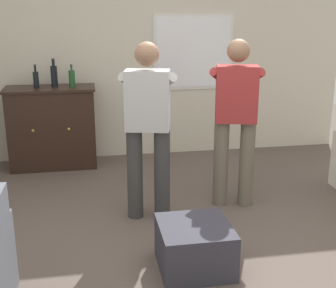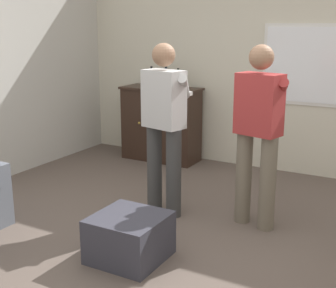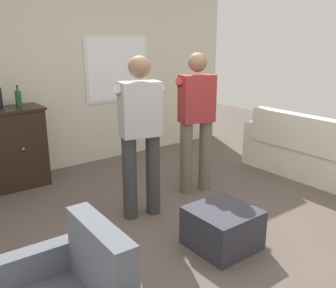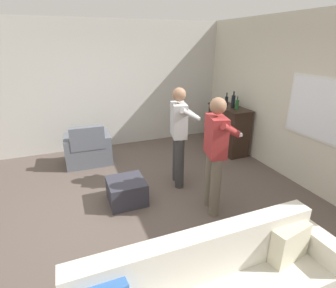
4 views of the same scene
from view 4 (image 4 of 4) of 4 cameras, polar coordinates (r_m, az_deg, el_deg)
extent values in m
plane|color=brown|center=(4.24, -4.18, -12.15)|extent=(10.40, 10.40, 0.00)
cube|color=beige|center=(5.08, 25.61, 8.70)|extent=(5.20, 0.12, 2.80)
cube|color=silver|center=(4.70, 29.56, 6.74)|extent=(1.06, 0.02, 0.98)
cube|color=white|center=(4.70, 29.52, 6.74)|extent=(0.98, 0.03, 0.90)
cube|color=beige|center=(6.20, -12.20, 12.25)|extent=(0.12, 5.20, 2.80)
cube|color=silver|center=(2.43, 7.13, -22.89)|extent=(0.18, 2.22, 0.46)
cube|color=silver|center=(3.18, 29.61, -21.45)|extent=(0.55, 0.18, 0.64)
cube|color=beige|center=(2.82, 24.96, -19.01)|extent=(0.21, 0.42, 0.36)
cube|color=slate|center=(5.60, -16.86, -2.01)|extent=(0.66, 0.66, 0.40)
cube|color=slate|center=(5.20, -17.15, 1.20)|extent=(0.16, 0.64, 0.45)
cube|color=slate|center=(5.56, -20.85, -1.55)|extent=(0.64, 0.14, 0.60)
cube|color=slate|center=(5.58, -13.10, -0.58)|extent=(0.64, 0.14, 0.60)
cube|color=black|center=(6.05, 12.91, 3.09)|extent=(1.05, 0.44, 0.98)
cube|color=black|center=(5.91, 13.32, 7.75)|extent=(1.09, 0.48, 0.03)
sphere|color=#B79338|center=(6.08, 10.01, 3.88)|extent=(0.04, 0.04, 0.04)
sphere|color=#B79338|center=(5.74, 12.16, 2.68)|extent=(0.04, 0.04, 0.04)
cylinder|color=black|center=(5.85, 14.01, 8.97)|extent=(0.08, 0.08, 0.25)
cylinder|color=black|center=(5.81, 14.16, 10.54)|extent=(0.04, 0.04, 0.07)
cylinder|color=#262626|center=(5.81, 14.19, 10.96)|extent=(0.04, 0.04, 0.02)
cylinder|color=#1E4C23|center=(5.65, 14.78, 8.22)|extent=(0.07, 0.07, 0.20)
cylinder|color=#1E4C23|center=(5.63, 14.90, 9.49)|extent=(0.02, 0.02, 0.06)
cylinder|color=#262626|center=(5.62, 14.94, 9.85)|extent=(0.03, 0.03, 0.02)
cylinder|color=black|center=(6.01, 12.60, 9.11)|extent=(0.07, 0.07, 0.19)
cylinder|color=black|center=(5.98, 12.70, 10.34)|extent=(0.03, 0.03, 0.07)
cylinder|color=#262626|center=(5.98, 12.74, 10.75)|extent=(0.03, 0.03, 0.02)
cube|color=#33333D|center=(4.16, -8.99, -10.06)|extent=(0.56, 0.56, 0.37)
cylinder|color=#383838|center=(4.61, 1.93, -2.89)|extent=(0.15, 0.15, 0.88)
cylinder|color=#383838|center=(4.38, 2.53, -4.28)|extent=(0.15, 0.15, 0.88)
cube|color=#B7B7B7|center=(4.25, 2.36, 5.21)|extent=(0.44, 0.31, 0.55)
sphere|color=#8C664C|center=(4.15, 2.45, 10.72)|extent=(0.22, 0.22, 0.22)
cylinder|color=#B7B7B7|center=(4.36, 4.19, 7.09)|extent=(0.39, 0.35, 0.29)
cylinder|color=#B7B7B7|center=(4.14, 4.86, 6.31)|extent=(0.25, 0.44, 0.29)
cube|color=white|center=(4.31, 6.58, 5.67)|extent=(0.16, 0.07, 0.04)
cylinder|color=#6B6051|center=(3.97, 9.15, -7.45)|extent=(0.15, 0.15, 0.88)
cylinder|color=#6B6051|center=(3.76, 10.27, -9.33)|extent=(0.15, 0.15, 0.88)
cube|color=#9E2D2D|center=(3.57, 10.40, 1.66)|extent=(0.44, 0.31, 0.55)
sphere|color=#8C664C|center=(3.45, 10.86, 8.16)|extent=(0.22, 0.22, 0.22)
cylinder|color=#9E2D2D|center=(3.69, 12.35, 3.97)|extent=(0.39, 0.35, 0.29)
cylinder|color=#9E2D2D|center=(3.48, 13.60, 2.83)|extent=(0.25, 0.44, 0.29)
cube|color=white|center=(3.67, 15.19, 2.23)|extent=(0.16, 0.07, 0.04)
camera|label=1|loc=(4.93, -52.59, 9.51)|focal=50.00mm
camera|label=2|loc=(2.71, -73.50, -4.84)|focal=50.00mm
camera|label=3|loc=(5.93, -36.49, 12.75)|focal=40.00mm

